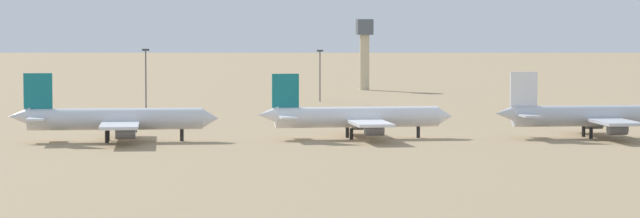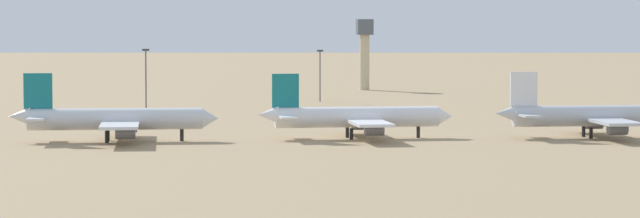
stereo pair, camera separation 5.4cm
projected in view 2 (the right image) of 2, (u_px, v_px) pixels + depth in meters
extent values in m
plane|color=#9E8460|center=(363.00, 141.00, 298.52)|extent=(4000.00, 4000.00, 0.00)
cylinder|color=silver|center=(115.00, 119.00, 296.40)|extent=(34.28, 5.03, 4.27)
cone|color=silver|center=(210.00, 118.00, 298.29)|extent=(3.29, 4.13, 4.06)
cone|color=silver|center=(19.00, 116.00, 294.46)|extent=(4.35, 3.73, 3.63)
cube|color=#14727A|center=(38.00, 91.00, 294.52)|extent=(5.57, 0.66, 6.94)
cube|color=silver|center=(40.00, 116.00, 299.09)|extent=(3.58, 7.34, 0.38)
cube|color=silver|center=(36.00, 119.00, 290.60)|extent=(3.58, 7.34, 0.38)
cube|color=silver|center=(121.00, 122.00, 296.55)|extent=(8.02, 34.34, 0.60)
cylinder|color=slate|center=(127.00, 127.00, 304.70)|extent=(3.90, 2.43, 2.35)
cylinder|color=slate|center=(125.00, 133.00, 288.79)|extent=(3.90, 2.43, 2.35)
cylinder|color=black|center=(182.00, 135.00, 297.93)|extent=(0.75, 0.75, 2.35)
cylinder|color=black|center=(108.00, 135.00, 298.99)|extent=(0.75, 0.75, 2.35)
cylinder|color=black|center=(107.00, 137.00, 293.89)|extent=(0.75, 0.75, 2.35)
cylinder|color=white|center=(357.00, 117.00, 303.99)|extent=(33.34, 4.95, 4.16)
cone|color=white|center=(445.00, 116.00, 306.66)|extent=(3.21, 4.02, 3.95)
cone|color=white|center=(268.00, 115.00, 301.29)|extent=(4.24, 3.63, 3.53)
cube|color=#14727A|center=(285.00, 91.00, 301.51)|extent=(5.41, 0.65, 6.75)
cube|color=white|center=(283.00, 114.00, 305.92)|extent=(3.49, 7.14, 0.37)
cube|color=white|center=(288.00, 117.00, 297.72)|extent=(3.49, 7.14, 0.37)
cube|color=white|center=(362.00, 120.00, 304.18)|extent=(7.86, 33.41, 0.58)
cylinder|color=slate|center=(360.00, 124.00, 312.12)|extent=(3.79, 2.37, 2.29)
cylinder|color=slate|center=(374.00, 130.00, 296.74)|extent=(3.79, 2.37, 2.29)
cylinder|color=black|center=(418.00, 132.00, 306.06)|extent=(0.73, 0.73, 2.29)
cylinder|color=black|center=(347.00, 132.00, 306.42)|extent=(0.73, 0.73, 2.29)
cylinder|color=black|center=(351.00, 134.00, 301.50)|extent=(0.73, 0.73, 2.29)
cylinder|color=silver|center=(595.00, 116.00, 306.16)|extent=(34.06, 4.36, 4.26)
cone|color=silver|center=(506.00, 113.00, 303.88)|extent=(4.27, 3.63, 3.62)
cube|color=white|center=(524.00, 89.00, 304.01)|extent=(5.53, 0.55, 6.92)
cube|color=silver|center=(518.00, 113.00, 308.55)|extent=(3.43, 7.25, 0.38)
cube|color=silver|center=(529.00, 116.00, 300.12)|extent=(3.43, 7.25, 0.38)
cube|color=silver|center=(600.00, 119.00, 306.33)|extent=(7.34, 34.07, 0.60)
cylinder|color=slate|center=(593.00, 123.00, 314.45)|extent=(3.84, 2.35, 2.34)
cylinder|color=slate|center=(618.00, 129.00, 298.64)|extent=(3.84, 2.35, 2.34)
cylinder|color=black|center=(584.00, 131.00, 308.70)|extent=(0.74, 0.74, 2.34)
cylinder|color=black|center=(591.00, 133.00, 303.64)|extent=(0.74, 0.74, 2.34)
cylinder|color=#C6B793|center=(365.00, 62.00, 501.86)|extent=(3.20, 3.20, 18.37)
cube|color=#4C5660|center=(365.00, 27.00, 501.13)|extent=(5.20, 5.20, 5.18)
cylinder|color=#59595E|center=(320.00, 77.00, 433.79)|extent=(0.36, 0.36, 14.43)
cube|color=#333333|center=(320.00, 51.00, 433.33)|extent=(1.80, 0.50, 0.50)
cylinder|color=#59595E|center=(146.00, 83.00, 377.79)|extent=(0.36, 0.36, 15.96)
cube|color=#333333|center=(146.00, 50.00, 377.27)|extent=(1.80, 0.50, 0.50)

